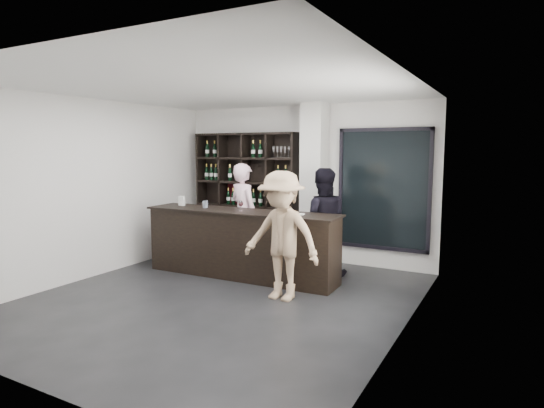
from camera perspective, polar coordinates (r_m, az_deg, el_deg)
The scene contains 12 objects.
floor at distance 6.54m, azimuth -6.57°, elevation -11.81°, with size 5.00×5.50×0.01m, color black.
wine_shelf at distance 9.01m, azimuth -3.27°, elevation 1.25°, with size 2.20×0.35×2.40m, color black, non-canonical shape.
structural_column at distance 8.21m, azimuth 5.29°, elevation 2.42°, with size 0.40×0.40×2.90m, color silver.
glass_panel at distance 8.04m, azimuth 13.80°, elevation 1.80°, with size 1.60×0.08×2.10m.
tasting_counter at distance 7.46m, azimuth -3.96°, elevation -4.99°, with size 3.34×0.69×1.10m.
taster_pink at distance 8.24m, azimuth -3.56°, elevation -1.27°, with size 0.67×0.44×1.83m, color #F6C7D4.
taster_black at distance 7.55m, azimuth 6.26°, elevation -2.25°, with size 0.87×0.68×1.78m, color black.
customer at distance 6.29m, azimuth 1.20°, elevation -4.02°, with size 1.16×0.67×1.79m, color tan.
wine_glass at distance 7.30m, azimuth -3.94°, elevation -0.16°, with size 0.08×0.08×0.19m, color white, non-canonical shape.
spit_cup at distance 7.76m, azimuth -8.38°, elevation -0.04°, with size 0.09×0.09×0.12m, color #9BA9BD.
napkin_stack at distance 6.89m, azimuth 3.61°, elevation -1.29°, with size 0.10×0.10×0.02m, color white.
card_stand at distance 8.15m, azimuth -11.27°, elevation 0.39°, with size 0.11×0.06×0.17m, color white.
Camera 1 is at (3.59, -5.05, 2.09)m, focal length 30.00 mm.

